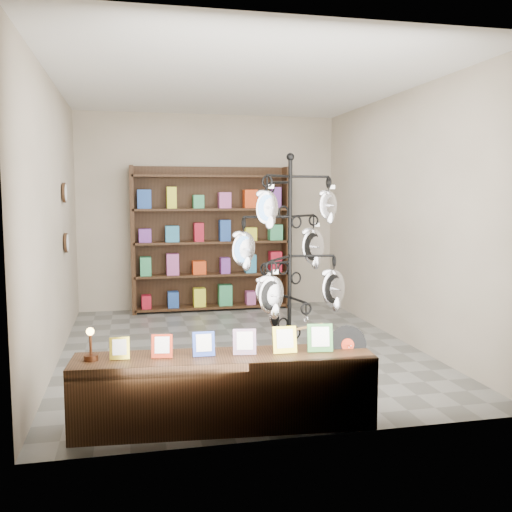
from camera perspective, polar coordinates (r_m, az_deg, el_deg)
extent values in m
plane|color=slate|center=(6.72, -1.65, -9.18)|extent=(5.00, 5.00, 0.00)
plane|color=#BFAF99|center=(8.95, -4.71, 4.39)|extent=(4.00, 0.00, 4.00)
plane|color=#BFAF99|center=(4.06, 4.96, 2.16)|extent=(4.00, 0.00, 4.00)
plane|color=#BFAF99|center=(6.42, -19.54, 3.32)|extent=(0.00, 5.00, 5.00)
plane|color=#BFAF99|center=(7.14, 14.32, 3.75)|extent=(0.00, 5.00, 5.00)
plane|color=white|center=(6.59, -1.73, 16.85)|extent=(5.00, 5.00, 0.00)
cylinder|color=black|center=(5.30, 3.31, -13.30)|extent=(0.57, 0.57, 0.03)
cylinder|color=black|center=(5.05, 3.38, -2.25)|extent=(0.05, 0.05, 2.09)
sphere|color=black|center=(5.00, 3.46, 9.87)|extent=(0.07, 0.07, 0.07)
ellipsoid|color=silver|center=(5.29, 1.88, -6.11)|extent=(0.11, 0.07, 0.22)
cube|color=#AA8046|center=(4.86, 5.01, -7.11)|extent=(0.36, 0.20, 0.04)
cube|color=black|center=(4.50, -3.17, -13.31)|extent=(2.32, 0.65, 0.56)
cube|color=gold|center=(4.40, -13.49, -8.97)|extent=(0.15, 0.06, 0.17)
cube|color=#B4270E|center=(4.38, -9.38, -8.88)|extent=(0.16, 0.07, 0.18)
cube|color=#263FA5|center=(4.38, -5.26, -8.75)|extent=(0.17, 0.07, 0.19)
cube|color=#E54C33|center=(4.41, -1.16, -8.58)|extent=(0.18, 0.07, 0.20)
cube|color=gold|center=(4.45, 2.87, -8.36)|extent=(0.19, 0.08, 0.21)
cube|color=#337233|center=(4.51, 6.42, -8.13)|extent=(0.20, 0.08, 0.22)
cylinder|color=black|center=(4.64, 9.14, -8.77)|extent=(0.32, 0.10, 0.31)
cylinder|color=#B4270E|center=(4.64, 9.15, -8.78)|extent=(0.11, 0.04, 0.10)
cylinder|color=#492715|center=(4.45, -16.17, -9.73)|extent=(0.10, 0.10, 0.04)
cylinder|color=#492715|center=(4.42, -16.21, -8.57)|extent=(0.02, 0.02, 0.15)
sphere|color=#FFBF59|center=(4.40, -16.25, -7.26)|extent=(0.06, 0.06, 0.06)
cube|color=black|center=(8.91, -4.63, 1.81)|extent=(2.40, 0.04, 2.20)
cube|color=black|center=(8.67, -12.23, 1.56)|extent=(0.06, 0.36, 2.20)
cube|color=black|center=(9.00, 2.98, 1.86)|extent=(0.06, 0.36, 2.20)
cube|color=black|center=(8.90, -4.43, -5.03)|extent=(2.36, 0.36, 0.04)
cube|color=black|center=(8.82, -4.46, -1.84)|extent=(2.36, 0.36, 0.03)
cube|color=black|center=(8.76, -4.48, 1.40)|extent=(2.36, 0.36, 0.04)
cube|color=black|center=(8.73, -4.51, 4.67)|extent=(2.36, 0.36, 0.04)
cube|color=black|center=(8.73, -4.54, 7.95)|extent=(2.36, 0.36, 0.04)
cylinder|color=black|center=(7.20, -18.62, 6.02)|extent=(0.03, 0.24, 0.24)
cylinder|color=black|center=(7.23, -18.46, 1.26)|extent=(0.03, 0.24, 0.24)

